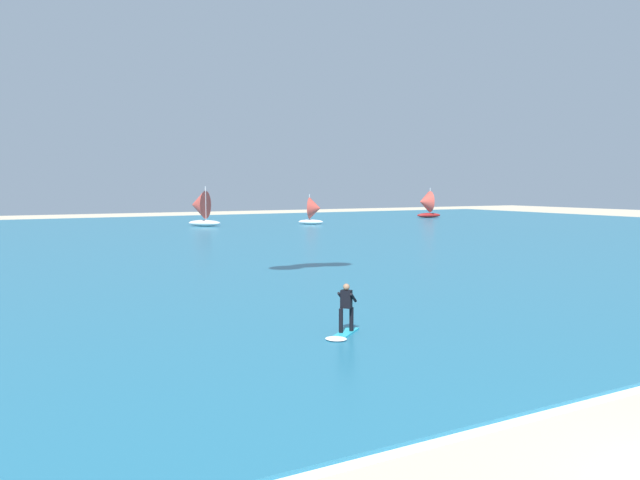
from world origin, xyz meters
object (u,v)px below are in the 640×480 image
at_px(kitesurfer, 344,316).
at_px(sailboat_far_right, 200,208).
at_px(sailboat_heeled_over, 314,211).
at_px(sailboat_anchored_offshore, 426,204).

xyz_separation_m(kitesurfer, sailboat_far_right, (12.07, 54.79, 1.64)).
relative_size(sailboat_far_right, sailboat_heeled_over, 1.26).
height_order(kitesurfer, sailboat_far_right, sailboat_far_right).
relative_size(kitesurfer, sailboat_anchored_offshore, 0.40).
bearing_deg(sailboat_anchored_offshore, sailboat_far_right, -175.72).
height_order(sailboat_anchored_offshore, sailboat_heeled_over, sailboat_anchored_offshore).
relative_size(sailboat_far_right, sailboat_anchored_offshore, 1.05).
bearing_deg(sailboat_heeled_over, kitesurfer, -117.00).
bearing_deg(sailboat_anchored_offshore, kitesurfer, -130.55).
bearing_deg(sailboat_far_right, sailboat_heeled_over, -14.40).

